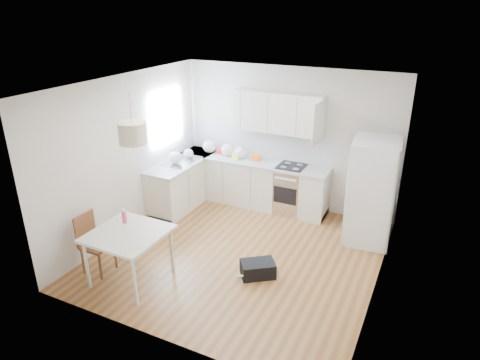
# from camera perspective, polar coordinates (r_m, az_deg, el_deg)

# --- Properties ---
(floor) EXTENTS (4.20, 4.20, 0.00)m
(floor) POSITION_cam_1_polar(r_m,az_deg,el_deg) (6.97, -0.03, -9.81)
(floor) COLOR brown
(floor) RESTS_ON ground
(ceiling) EXTENTS (4.20, 4.20, 0.00)m
(ceiling) POSITION_cam_1_polar(r_m,az_deg,el_deg) (5.98, -0.04, 12.61)
(ceiling) COLOR white
(ceiling) RESTS_ON wall_back
(wall_back) EXTENTS (4.20, 0.00, 4.20)m
(wall_back) POSITION_cam_1_polar(r_m,az_deg,el_deg) (8.19, 6.41, 5.50)
(wall_back) COLOR beige
(wall_back) RESTS_ON floor
(wall_left) EXTENTS (0.00, 4.20, 4.20)m
(wall_left) POSITION_cam_1_polar(r_m,az_deg,el_deg) (7.45, -14.75, 3.15)
(wall_left) COLOR beige
(wall_left) RESTS_ON floor
(wall_right) EXTENTS (0.00, 4.20, 4.20)m
(wall_right) POSITION_cam_1_polar(r_m,az_deg,el_deg) (5.83, 18.90, -2.88)
(wall_right) COLOR beige
(wall_right) RESTS_ON floor
(window_glassblock) EXTENTS (0.02, 1.00, 1.00)m
(window_glassblock) POSITION_cam_1_polar(r_m,az_deg,el_deg) (8.20, -9.82, 8.24)
(window_glassblock) COLOR #BFE0F9
(window_glassblock) RESTS_ON wall_left
(cabinets_back) EXTENTS (3.00, 0.60, 0.88)m
(cabinets_back) POSITION_cam_1_polar(r_m,az_deg,el_deg) (8.44, 1.62, -0.40)
(cabinets_back) COLOR silver
(cabinets_back) RESTS_ON floor
(cabinets_left) EXTENTS (0.60, 1.80, 0.88)m
(cabinets_left) POSITION_cam_1_polar(r_m,az_deg,el_deg) (8.50, -7.45, -0.45)
(cabinets_left) COLOR silver
(cabinets_left) RESTS_ON floor
(counter_back) EXTENTS (3.02, 0.64, 0.04)m
(counter_back) POSITION_cam_1_polar(r_m,az_deg,el_deg) (8.27, 1.66, 2.53)
(counter_back) COLOR silver
(counter_back) RESTS_ON cabinets_back
(counter_left) EXTENTS (0.64, 1.82, 0.04)m
(counter_left) POSITION_cam_1_polar(r_m,az_deg,el_deg) (8.33, -7.61, 2.47)
(counter_left) COLOR silver
(counter_left) RESTS_ON cabinets_left
(backsplash_back) EXTENTS (3.00, 0.01, 0.58)m
(backsplash_back) POSITION_cam_1_polar(r_m,az_deg,el_deg) (8.43, 2.51, 5.13)
(backsplash_back) COLOR white
(backsplash_back) RESTS_ON wall_back
(backsplash_left) EXTENTS (0.01, 1.80, 0.58)m
(backsplash_left) POSITION_cam_1_polar(r_m,az_deg,el_deg) (8.39, -9.41, 4.75)
(backsplash_left) COLOR white
(backsplash_left) RESTS_ON wall_left
(upper_cabinets) EXTENTS (1.70, 0.32, 0.75)m
(upper_cabinets) POSITION_cam_1_polar(r_m,az_deg,el_deg) (7.95, 5.15, 8.96)
(upper_cabinets) COLOR silver
(upper_cabinets) RESTS_ON wall_back
(range_oven) EXTENTS (0.50, 0.61, 0.88)m
(range_oven) POSITION_cam_1_polar(r_m,az_deg,el_deg) (8.18, 6.74, -1.35)
(range_oven) COLOR silver
(range_oven) RESTS_ON floor
(sink) EXTENTS (0.50, 0.80, 0.16)m
(sink) POSITION_cam_1_polar(r_m,az_deg,el_deg) (8.28, -7.81, 2.46)
(sink) COLOR silver
(sink) RESTS_ON counter_left
(refrigerator) EXTENTS (0.92, 0.95, 1.75)m
(refrigerator) POSITION_cam_1_polar(r_m,az_deg,el_deg) (7.34, 17.25, -1.47)
(refrigerator) COLOR white
(refrigerator) RESTS_ON floor
(dining_table) EXTENTS (1.01, 1.01, 0.79)m
(dining_table) POSITION_cam_1_polar(r_m,az_deg,el_deg) (6.22, -14.67, -7.48)
(dining_table) COLOR beige
(dining_table) RESTS_ON floor
(dining_chair) EXTENTS (0.39, 0.39, 0.92)m
(dining_chair) POSITION_cam_1_polar(r_m,az_deg,el_deg) (6.68, -18.51, -8.11)
(dining_chair) COLOR #4F2E17
(dining_chair) RESTS_ON floor
(drink_bottle) EXTENTS (0.07, 0.07, 0.22)m
(drink_bottle) POSITION_cam_1_polar(r_m,az_deg,el_deg) (6.40, -15.20, -4.61)
(drink_bottle) COLOR #DC3D68
(drink_bottle) RESTS_ON dining_table
(gym_bag) EXTENTS (0.59, 0.55, 0.23)m
(gym_bag) POSITION_cam_1_polar(r_m,az_deg,el_deg) (6.43, 2.38, -11.75)
(gym_bag) COLOR black
(gym_bag) RESTS_ON floor
(pendant_lamp) EXTENTS (0.37, 0.37, 0.28)m
(pendant_lamp) POSITION_cam_1_polar(r_m,az_deg,el_deg) (5.71, -14.14, 6.08)
(pendant_lamp) COLOR beige
(pendant_lamp) RESTS_ON ceiling
(grocery_bag_a) EXTENTS (0.29, 0.24, 0.26)m
(grocery_bag_a) POSITION_cam_1_polar(r_m,az_deg,el_deg) (8.68, -4.11, 4.48)
(grocery_bag_a) COLOR white
(grocery_bag_a) RESTS_ON counter_back
(grocery_bag_b) EXTENTS (0.27, 0.23, 0.25)m
(grocery_bag_b) POSITION_cam_1_polar(r_m,az_deg,el_deg) (8.47, -1.60, 4.04)
(grocery_bag_b) COLOR white
(grocery_bag_b) RESTS_ON counter_back
(grocery_bag_c) EXTENTS (0.26, 0.22, 0.24)m
(grocery_bag_c) POSITION_cam_1_polar(r_m,az_deg,el_deg) (8.33, 0.12, 3.70)
(grocery_bag_c) COLOR white
(grocery_bag_c) RESTS_ON counter_back
(grocery_bag_d) EXTENTS (0.20, 0.17, 0.18)m
(grocery_bag_d) POSITION_cam_1_polar(r_m,az_deg,el_deg) (8.43, -6.91, 3.55)
(grocery_bag_d) COLOR white
(grocery_bag_d) RESTS_ON counter_back
(grocery_bag_e) EXTENTS (0.27, 0.23, 0.24)m
(grocery_bag_e) POSITION_cam_1_polar(r_m,az_deg,el_deg) (8.12, -8.60, 2.93)
(grocery_bag_e) COLOR white
(grocery_bag_e) RESTS_ON counter_left
(snack_orange) EXTENTS (0.20, 0.15, 0.12)m
(snack_orange) POSITION_cam_1_polar(r_m,az_deg,el_deg) (8.24, 2.15, 3.01)
(snack_orange) COLOR orange
(snack_orange) RESTS_ON counter_back
(snack_yellow) EXTENTS (0.19, 0.14, 0.12)m
(snack_yellow) POSITION_cam_1_polar(r_m,az_deg,el_deg) (8.36, -0.46, 3.31)
(snack_yellow) COLOR yellow
(snack_yellow) RESTS_ON counter_back
(snack_red) EXTENTS (0.17, 0.12, 0.11)m
(snack_red) POSITION_cam_1_polar(r_m,az_deg,el_deg) (8.64, -2.65, 3.92)
(snack_red) COLOR red
(snack_red) RESTS_ON counter_back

